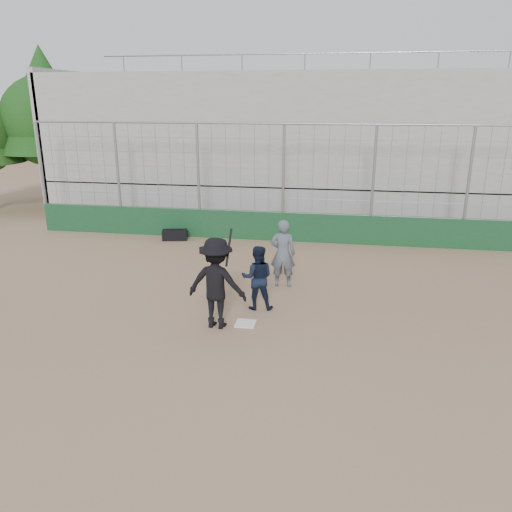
% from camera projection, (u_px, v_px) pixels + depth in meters
% --- Properties ---
extents(ground, '(90.00, 90.00, 0.00)m').
position_uv_depth(ground, '(245.00, 324.00, 11.08)').
color(ground, brown).
rests_on(ground, ground).
extents(home_plate, '(0.44, 0.44, 0.02)m').
position_uv_depth(home_plate, '(245.00, 323.00, 11.08)').
color(home_plate, white).
rests_on(home_plate, ground).
extents(backstop, '(18.10, 0.25, 4.04)m').
position_uv_depth(backstop, '(283.00, 214.00, 17.38)').
color(backstop, '#133C1F').
rests_on(backstop, ground).
extents(bleachers, '(20.25, 6.70, 6.98)m').
position_uv_depth(bleachers, '(297.00, 144.00, 21.44)').
color(bleachers, gray).
rests_on(bleachers, ground).
extents(tree_left, '(4.48, 4.48, 7.00)m').
position_uv_depth(tree_left, '(46.00, 108.00, 21.86)').
color(tree_left, '#382114').
rests_on(tree_left, ground).
extents(batter_at_plate, '(1.37, 0.87, 2.13)m').
position_uv_depth(batter_at_plate, '(217.00, 283.00, 10.70)').
color(batter_at_plate, black).
rests_on(batter_at_plate, ground).
extents(catcher_crouched, '(0.82, 0.67, 1.07)m').
position_uv_depth(catcher_crouched, '(257.00, 288.00, 11.73)').
color(catcher_crouched, black).
rests_on(catcher_crouched, ground).
extents(umpire, '(0.67, 0.45, 1.63)m').
position_uv_depth(umpire, '(283.00, 257.00, 13.10)').
color(umpire, '#4F5964').
rests_on(umpire, ground).
extents(equipment_bag, '(0.92, 0.54, 0.41)m').
position_uv_depth(equipment_bag, '(175.00, 235.00, 17.64)').
color(equipment_bag, black).
rests_on(equipment_bag, ground).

